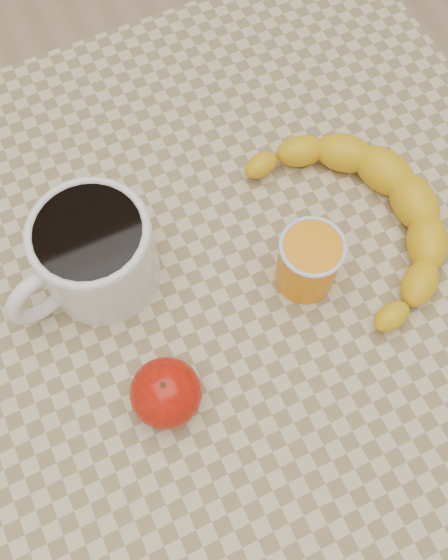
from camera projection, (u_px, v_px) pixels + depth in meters
name	position (u px, v px, depth m)	size (l,w,h in m)	color
ground	(224.00, 417.00, 1.37)	(3.00, 3.00, 0.00)	tan
table	(224.00, 314.00, 0.76)	(0.80, 0.80, 0.75)	#C1B288
coffee_mug	(93.00, 253.00, 0.64)	(0.18, 0.15, 0.10)	white
orange_juice_glass	(308.00, 262.00, 0.65)	(0.07, 0.07, 0.08)	orange
apple	(166.00, 393.00, 0.60)	(0.08, 0.08, 0.07)	#9A0A05
banana	(361.00, 218.00, 0.69)	(0.21, 0.31, 0.05)	gold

